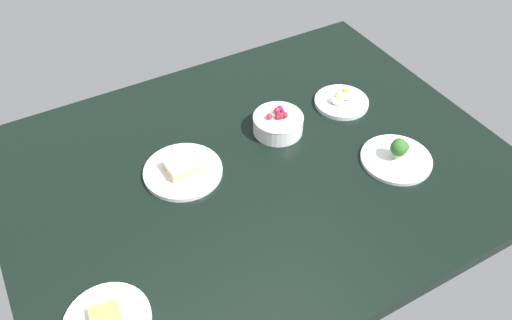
{
  "coord_description": "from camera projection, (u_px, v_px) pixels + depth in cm",
  "views": [
    {
      "loc": [
        -52.81,
        -94.19,
        110.8
      ],
      "look_at": [
        0.0,
        0.0,
        6.0
      ],
      "focal_mm": 36.75,
      "sensor_mm": 36.0,
      "label": 1
    }
  ],
  "objects": [
    {
      "name": "plate_sandwich",
      "position": [
        183.0,
        170.0,
        1.49
      ],
      "size": [
        22.53,
        22.53,
        4.56
      ],
      "color": "silver",
      "rests_on": "dining_table"
    },
    {
      "name": "dining_table",
      "position": [
        256.0,
        170.0,
        1.53
      ],
      "size": [
        142.4,
        109.91,
        4.0
      ],
      "primitive_type": "cube",
      "color": "black",
      "rests_on": "ground"
    },
    {
      "name": "plate_broccoli",
      "position": [
        397.0,
        156.0,
        1.52
      ],
      "size": [
        20.71,
        20.71,
        7.87
      ],
      "color": "silver",
      "rests_on": "dining_table"
    },
    {
      "name": "plate_eggs",
      "position": [
        342.0,
        101.0,
        1.72
      ],
      "size": [
        17.7,
        17.7,
        5.18
      ],
      "color": "silver",
      "rests_on": "dining_table"
    },
    {
      "name": "bowl_berries",
      "position": [
        278.0,
        123.0,
        1.61
      ],
      "size": [
        15.61,
        15.61,
        7.53
      ],
      "color": "silver",
      "rests_on": "dining_table"
    }
  ]
}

